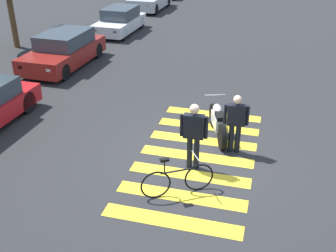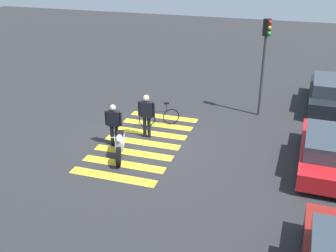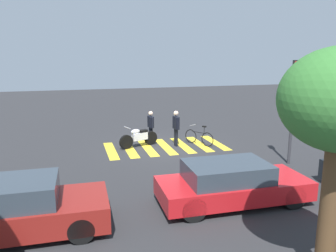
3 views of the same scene
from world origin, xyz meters
name	(u,v)px [view 1 (image 1 of 3)]	position (x,y,z in m)	size (l,w,h in m)	color
ground_plane	(197,156)	(0.00, 0.00, 0.00)	(60.00, 60.00, 0.00)	#2B2B2D
police_motorcycle	(218,122)	(1.27, -0.35, 0.48)	(2.02, 0.92, 1.07)	black
leaning_bicycle	(177,180)	(-1.74, 0.11, 0.39)	(0.97, 1.51, 1.02)	black
officer_on_foot	(236,120)	(0.53, -0.92, 0.95)	(0.25, 0.67, 1.67)	black
officer_by_motorcycle	(194,132)	(-0.54, 0.00, 1.03)	(0.24, 0.70, 1.78)	black
crosswalk_stripes	(197,156)	(0.00, 0.00, 0.00)	(5.85, 3.05, 0.01)	yellow
car_maroon_wagon	(64,50)	(5.87, 6.96, 0.68)	(4.50, 1.99, 1.43)	black
car_white_van	(120,21)	(11.70, 6.67, 0.64)	(3.94, 1.80, 1.35)	black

